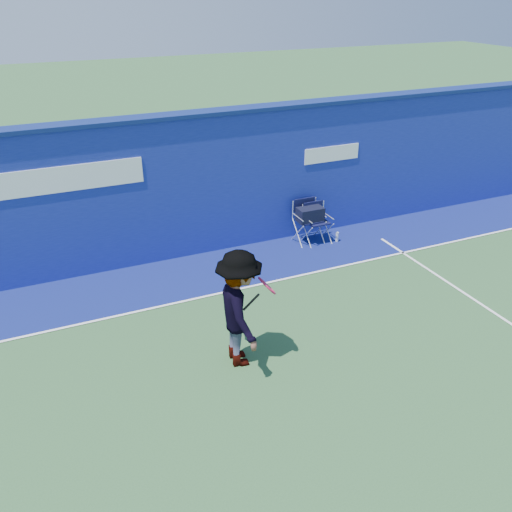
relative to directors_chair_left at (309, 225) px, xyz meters
name	(u,v)px	position (x,y,z in m)	size (l,w,h in m)	color
ground	(287,400)	(-2.86, -4.60, -0.41)	(80.00, 80.00, 0.00)	#2D542D
stadium_wall	(178,187)	(-2.86, 0.60, 1.14)	(24.00, 0.50, 3.08)	navy
out_of_bounds_strip	(198,275)	(-2.86, -0.50, -0.41)	(24.00, 1.80, 0.01)	navy
court_lines	(269,375)	(-2.86, -4.00, -0.40)	(24.00, 12.00, 0.01)	white
directors_chair_left	(309,225)	(0.00, 0.00, 0.00)	(0.59, 0.53, 0.98)	silver
directors_chair_right	(317,230)	(0.16, -0.09, -0.12)	(0.55, 0.49, 0.92)	silver
water_bottle	(337,237)	(0.61, -0.28, -0.29)	(0.07, 0.07, 0.24)	silver
tennis_player	(240,309)	(-3.12, -3.46, 0.55)	(0.96, 1.32, 1.93)	#EA4738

